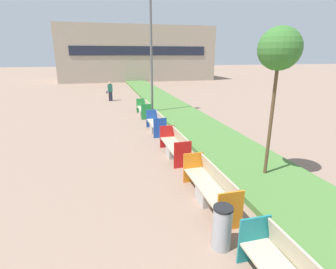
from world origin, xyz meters
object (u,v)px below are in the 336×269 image
object	(u,v)px
bench_orange_frame	(210,189)
litter_bin	(222,227)
bench_red_frame	(175,147)
bench_blue_frame	(156,125)
bench_green_frame	(144,110)
sapling_tree_near	(279,50)
street_lamp_post	(151,49)
pedestrian_walking	(110,91)

from	to	relation	value
bench_orange_frame	litter_bin	size ratio (longest dim) A/B	2.61
bench_red_frame	litter_bin	xyz separation A→B (m)	(-0.45, -5.00, 0.10)
litter_bin	bench_red_frame	bearing A→B (deg)	84.82
bench_orange_frame	bench_blue_frame	bearing A→B (deg)	90.04
bench_green_frame	sapling_tree_near	size ratio (longest dim) A/B	0.47
bench_blue_frame	bench_green_frame	distance (m)	3.75
bench_blue_frame	bench_green_frame	xyz separation A→B (m)	(0.00, 3.75, 0.00)
street_lamp_post	sapling_tree_near	distance (m)	10.23
bench_red_frame	street_lamp_post	size ratio (longest dim) A/B	0.30
sapling_tree_near	pedestrian_walking	size ratio (longest dim) A/B	2.83
bench_red_frame	sapling_tree_near	world-z (taller)	sapling_tree_near
pedestrian_walking	bench_red_frame	bearing A→B (deg)	-82.23
bench_blue_frame	bench_orange_frame	bearing A→B (deg)	-89.96
bench_blue_frame	bench_green_frame	bearing A→B (deg)	89.98
bench_orange_frame	litter_bin	distance (m)	1.73
bench_orange_frame	bench_red_frame	xyz separation A→B (m)	(-0.00, 3.34, -0.01)
sapling_tree_near	pedestrian_walking	world-z (taller)	sapling_tree_near
bench_orange_frame	bench_green_frame	bearing A→B (deg)	90.02
pedestrian_walking	bench_blue_frame	bearing A→B (deg)	-79.64
street_lamp_post	pedestrian_walking	bearing A→B (deg)	112.92
sapling_tree_near	litter_bin	bearing A→B (deg)	-136.89
bench_red_frame	litter_bin	bearing A→B (deg)	-95.18
bench_blue_frame	bench_red_frame	bearing A→B (deg)	-89.96
bench_orange_frame	bench_blue_frame	size ratio (longest dim) A/B	1.22
street_lamp_post	sapling_tree_near	xyz separation A→B (m)	(1.63, -10.09, -0.18)
street_lamp_post	pedestrian_walking	world-z (taller)	street_lamp_post
bench_blue_frame	sapling_tree_near	distance (m)	7.21
sapling_tree_near	bench_blue_frame	bearing A→B (deg)	110.83
bench_orange_frame	bench_green_frame	xyz separation A→B (m)	(-0.00, 10.50, -0.01)
bench_red_frame	pedestrian_walking	size ratio (longest dim) A/B	1.37
bench_orange_frame	bench_green_frame	world-z (taller)	same
pedestrian_walking	bench_orange_frame	bearing A→B (deg)	-83.76
bench_green_frame	sapling_tree_near	xyz separation A→B (m)	(2.24, -9.64, 3.49)
sapling_tree_near	pedestrian_walking	bearing A→B (deg)	104.37
bench_green_frame	litter_bin	distance (m)	12.17
bench_red_frame	litter_bin	distance (m)	5.02
bench_red_frame	bench_green_frame	xyz separation A→B (m)	(-0.00, 7.16, -0.00)
bench_green_frame	sapling_tree_near	world-z (taller)	sapling_tree_near
bench_blue_frame	street_lamp_post	world-z (taller)	street_lamp_post
bench_red_frame	bench_green_frame	bearing A→B (deg)	90.01
litter_bin	sapling_tree_near	distance (m)	5.01
bench_green_frame	litter_bin	xyz separation A→B (m)	(-0.45, -12.16, 0.10)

